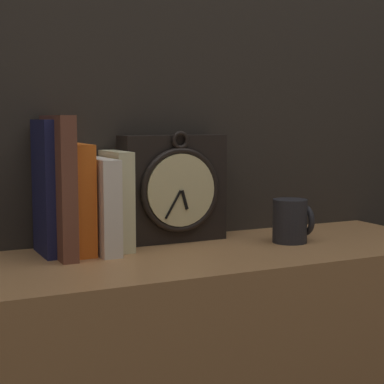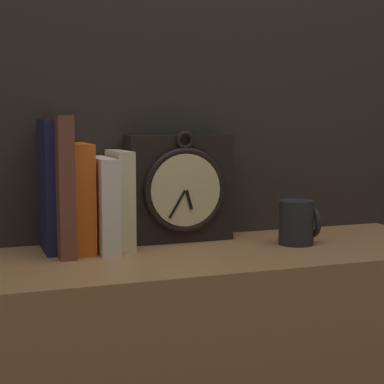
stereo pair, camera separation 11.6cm
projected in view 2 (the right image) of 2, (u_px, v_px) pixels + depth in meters
name	position (u px, v px, depth m)	size (l,w,h in m)	color
wall_back	(159.00, 44.00, 1.32)	(6.00, 0.05, 2.60)	#2D2823
clock	(180.00, 188.00, 1.29)	(0.21, 0.08, 0.22)	black
book_slot0_navy	(47.00, 186.00, 1.18)	(0.02, 0.11, 0.24)	#1C1F4B
book_slot1_brown	(61.00, 185.00, 1.17)	(0.03, 0.15, 0.25)	brown
book_slot2_orange	(79.00, 197.00, 1.19)	(0.04, 0.13, 0.20)	orange
book_slot3_white	(103.00, 204.00, 1.20)	(0.03, 0.15, 0.17)	white
book_slot4_cream	(120.00, 199.00, 1.23)	(0.03, 0.12, 0.19)	beige
mug	(298.00, 222.00, 1.26)	(0.07, 0.07, 0.09)	#232328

